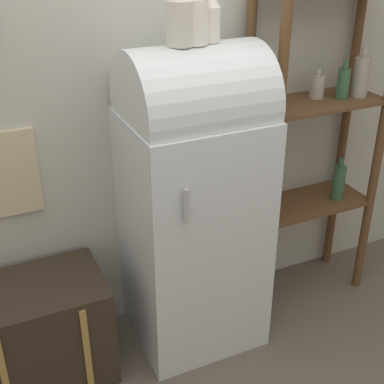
{
  "coord_description": "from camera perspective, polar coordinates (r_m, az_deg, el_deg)",
  "views": [
    {
      "loc": [
        -0.97,
        -1.8,
        2.06
      ],
      "look_at": [
        -0.01,
        0.27,
        0.86
      ],
      "focal_mm": 50.0,
      "sensor_mm": 36.0,
      "label": 1
    }
  ],
  "objects": [
    {
      "name": "ground_plane",
      "position": [
        2.9,
        2.59,
        -17.61
      ],
      "size": [
        12.0,
        12.0,
        0.0
      ],
      "primitive_type": "plane",
      "color": "#60564C"
    },
    {
      "name": "wall_back",
      "position": [
        2.66,
        -2.66,
        12.1
      ],
      "size": [
        7.0,
        0.09,
        2.7
      ],
      "color": "#B7B7AD",
      "rests_on": "ground_plane"
    },
    {
      "name": "refrigerator",
      "position": [
        2.61,
        0.22,
        -0.85
      ],
      "size": [
        0.63,
        0.58,
        1.57
      ],
      "color": "silver",
      "rests_on": "ground_plane"
    },
    {
      "name": "suitcase_trunk",
      "position": [
        2.76,
        -16.13,
        -14.24
      ],
      "size": [
        0.67,
        0.45,
        0.54
      ],
      "color": "#33281E",
      "rests_on": "ground_plane"
    },
    {
      "name": "shelf_unit",
      "position": [
        2.95,
        13.26,
        6.55
      ],
      "size": [
        0.72,
        0.34,
        1.79
      ],
      "color": "brown",
      "rests_on": "ground_plane"
    },
    {
      "name": "vase_left",
      "position": [
        2.29,
        -1.28,
        18.51
      ],
      "size": [
        0.12,
        0.12,
        0.28
      ],
      "color": "beige",
      "rests_on": "refrigerator"
    },
    {
      "name": "vase_center",
      "position": [
        2.32,
        0.38,
        18.66
      ],
      "size": [
        0.11,
        0.11,
        0.28
      ],
      "color": "white",
      "rests_on": "refrigerator"
    },
    {
      "name": "vase_right",
      "position": [
        2.36,
        2.08,
        18.17
      ],
      "size": [
        0.08,
        0.08,
        0.22
      ],
      "color": "white",
      "rests_on": "refrigerator"
    }
  ]
}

